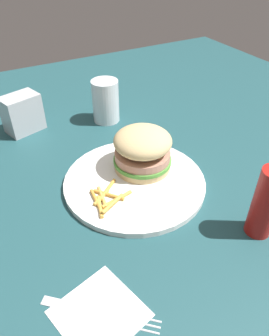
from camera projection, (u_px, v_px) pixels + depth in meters
name	position (u px, v px, depth m)	size (l,w,h in m)	color
ground_plane	(142.00, 189.00, 0.65)	(1.60, 1.60, 0.00)	#1E474C
plate	(134.00, 182.00, 0.66)	(0.29, 0.29, 0.01)	white
sandwich	(143.00, 149.00, 0.66)	(0.12, 0.12, 0.09)	tan
fries_pile	(107.00, 199.00, 0.61)	(0.09, 0.08, 0.01)	gold
napkin	(100.00, 313.00, 0.45)	(0.11, 0.11, 0.00)	white
fork	(101.00, 313.00, 0.44)	(0.13, 0.14, 0.00)	silver
drink_glass	(106.00, 103.00, 0.85)	(0.07, 0.07, 0.11)	silver
napkin_dispenser	(22.00, 114.00, 0.81)	(0.09, 0.06, 0.10)	#B7BABF
ketchup_bottle	(266.00, 203.00, 0.52)	(0.04, 0.04, 0.13)	#B21914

